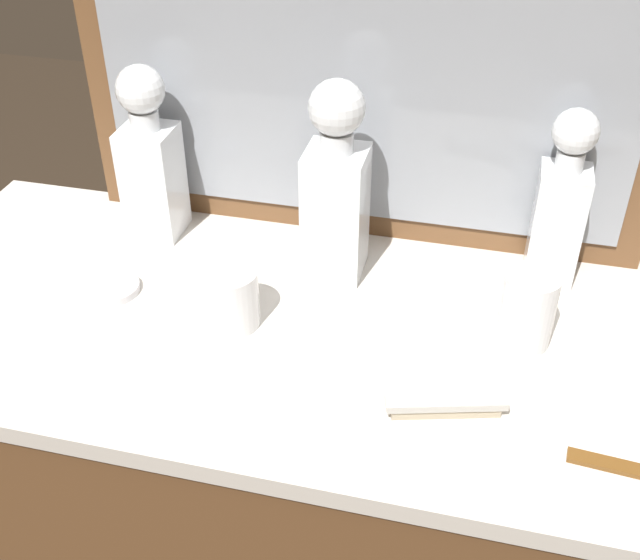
% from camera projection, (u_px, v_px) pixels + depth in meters
% --- Properties ---
extents(dresser, '(1.30, 0.56, 0.88)m').
position_uv_depth(dresser, '(320.00, 522.00, 1.36)').
color(dresser, brown).
rests_on(dresser, ground_plane).
extents(dresser_mirror, '(0.89, 0.03, 0.55)m').
position_uv_depth(dresser_mirror, '(362.00, 69.00, 1.14)').
color(dresser_mirror, brown).
rests_on(dresser_mirror, dresser).
extents(crystal_decanter_far_right, '(0.08, 0.08, 0.28)m').
position_uv_depth(crystal_decanter_far_right, '(151.00, 169.00, 1.24)').
color(crystal_decanter_far_right, white).
rests_on(crystal_decanter_far_right, dresser).
extents(crystal_decanter_left, '(0.09, 0.09, 0.31)m').
position_uv_depth(crystal_decanter_left, '(336.00, 200.00, 1.14)').
color(crystal_decanter_left, white).
rests_on(crystal_decanter_left, dresser).
extents(crystal_decanter_center, '(0.07, 0.07, 0.27)m').
position_uv_depth(crystal_decanter_center, '(559.00, 215.00, 1.13)').
color(crystal_decanter_center, white).
rests_on(crystal_decanter_center, dresser).
extents(crystal_tumbler_right, '(0.07, 0.07, 0.11)m').
position_uv_depth(crystal_tumbler_right, '(527.00, 312.00, 1.04)').
color(crystal_tumbler_right, white).
rests_on(crystal_tumbler_right, dresser).
extents(crystal_tumbler_front, '(0.08, 0.08, 0.09)m').
position_uv_depth(crystal_tumbler_front, '(230.00, 300.00, 1.08)').
color(crystal_tumbler_front, white).
rests_on(crystal_tumbler_front, dresser).
extents(silver_brush_left, '(0.16, 0.09, 0.02)m').
position_uv_depth(silver_brush_left, '(444.00, 397.00, 0.97)').
color(silver_brush_left, '#B7A88C').
rests_on(silver_brush_left, dresser).
extents(porcelain_dish, '(0.08, 0.08, 0.01)m').
position_uv_depth(porcelain_dish, '(111.00, 288.00, 1.16)').
color(porcelain_dish, silver).
rests_on(porcelain_dish, dresser).
extents(tortoiseshell_comb, '(0.11, 0.03, 0.01)m').
position_uv_depth(tortoiseshell_comb, '(618.00, 466.00, 0.89)').
color(tortoiseshell_comb, brown).
rests_on(tortoiseshell_comb, dresser).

